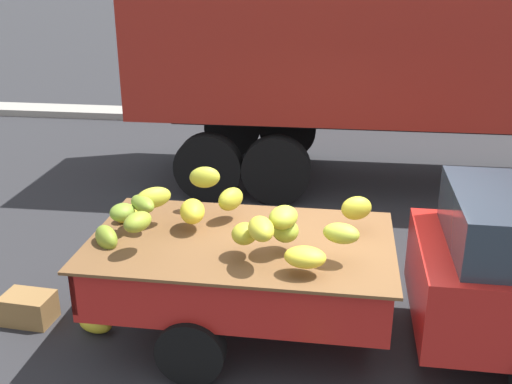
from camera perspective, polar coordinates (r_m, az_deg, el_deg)
ground at (r=6.57m, az=8.84°, el=-12.89°), size 220.00×220.00×0.00m
curb_strip at (r=14.39m, az=8.55°, el=6.65°), size 80.00×0.80×0.16m
pickup_truck at (r=6.04m, az=18.11°, el=-7.15°), size 5.24×1.83×1.70m
semi_trailer at (r=10.54m, az=22.80°, el=13.61°), size 12.02×2.72×3.95m
fallen_banana_bunch_near_tailgate at (r=6.67m, az=-14.84°, el=-11.82°), size 0.43×0.32×0.19m
produce_crate at (r=7.02m, az=-20.57°, el=-10.17°), size 0.55×0.40×0.31m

